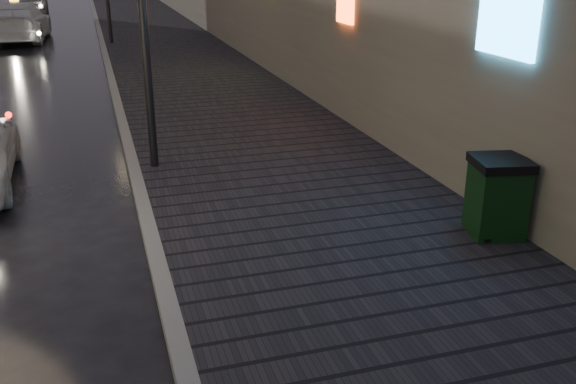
# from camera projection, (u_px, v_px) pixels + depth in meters

# --- Properties ---
(sidewalk) EXTENTS (4.60, 58.00, 0.15)m
(sidewalk) POSITION_uv_depth(u_px,v_px,m) (167.00, 46.00, 25.03)
(sidewalk) COLOR black
(sidewalk) RESTS_ON ground
(curb) EXTENTS (0.20, 58.00, 0.15)m
(curb) POSITION_uv_depth(u_px,v_px,m) (103.00, 48.00, 24.37)
(curb) COLOR slate
(curb) RESTS_ON ground
(trash_bin) EXTENTS (0.80, 0.80, 1.04)m
(trash_bin) POSITION_uv_depth(u_px,v_px,m) (497.00, 196.00, 8.24)
(trash_bin) COLOR black
(trash_bin) RESTS_ON sidewalk
(taxi_mid) EXTENTS (2.55, 5.64, 1.60)m
(taxi_mid) POSITION_uv_depth(u_px,v_px,m) (17.00, 22.00, 26.49)
(taxi_mid) COLOR white
(taxi_mid) RESTS_ON ground
(car_far) EXTENTS (1.82, 4.39, 1.49)m
(car_far) POSITION_uv_depth(u_px,v_px,m) (31.00, 1.00, 37.54)
(car_far) COLOR #989AA0
(car_far) RESTS_ON ground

